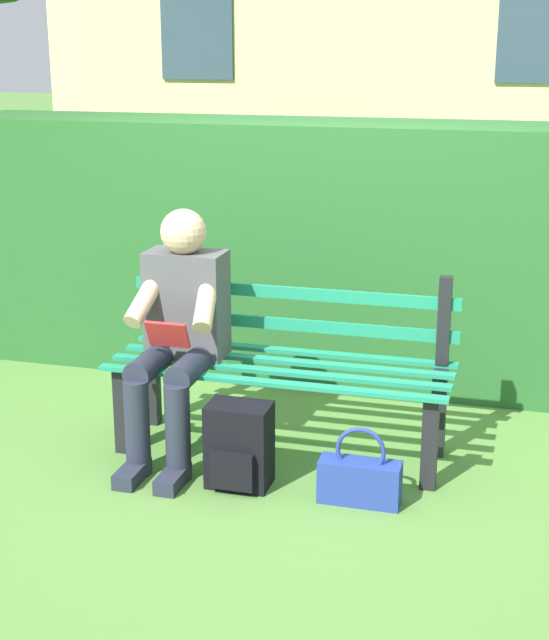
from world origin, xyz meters
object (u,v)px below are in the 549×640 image
object	(u,v)px
person_seated	(178,328)
handbag	(360,479)
backpack	(239,446)
park_bench	(284,365)

from	to	relation	value
person_seated	handbag	size ratio (longest dim) A/B	3.32
person_seated	backpack	xyz separation A→B (m)	(-0.39, 0.28, -0.44)
person_seated	backpack	size ratio (longest dim) A/B	3.05
backpack	handbag	xyz separation A→B (m)	(-0.56, 0.02, -0.08)
handbag	park_bench	bearing A→B (deg)	-45.18
person_seated	park_bench	bearing A→B (deg)	-160.38
park_bench	handbag	world-z (taller)	park_bench
backpack	person_seated	bearing A→B (deg)	-35.99
park_bench	backpack	size ratio (longest dim) A/B	4.24
person_seated	backpack	world-z (taller)	person_seated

